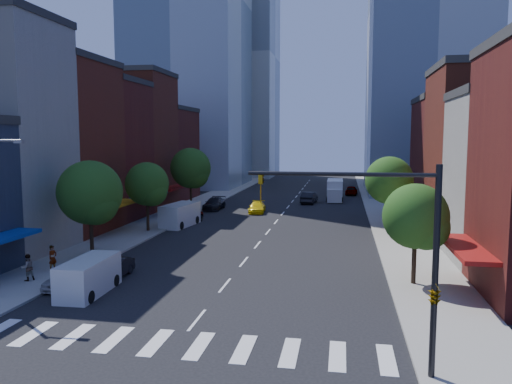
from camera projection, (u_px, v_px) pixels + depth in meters
ground at (197, 320)px, 25.00m from camera, size 220.00×220.00×0.00m
sidewalk_left at (193, 206)px, 66.31m from camera, size 5.00×120.00×0.15m
sidewalk_right at (386, 211)px, 62.03m from camera, size 5.00×120.00×0.15m
crosswalk at (178, 344)px, 22.06m from camera, size 19.00×3.00×0.01m
bldg_left_2 at (46, 150)px, 47.81m from camera, size 12.00×9.00×16.00m
bldg_left_3 at (91, 152)px, 56.19m from camera, size 12.00×8.00×15.00m
bldg_left_4 at (123, 143)px, 64.40m from camera, size 12.00×9.00×17.00m
bldg_left_5 at (151, 156)px, 73.92m from camera, size 12.00×10.00×13.00m
bldg_right_2 at (503, 156)px, 44.11m from camera, size 12.00×10.00×15.00m
bldg_right_3 at (473, 162)px, 54.01m from camera, size 12.00×10.00×13.00m
tower_ne at (428, 6)px, 79.08m from camera, size 18.00×20.00×60.00m
tower_far_w at (238, 58)px, 118.11m from camera, size 18.00×18.00×56.00m
traffic_signal at (420, 272)px, 18.45m from camera, size 7.24×2.24×8.00m
tree_left_near at (92, 195)px, 37.12m from camera, size 4.80×4.80×7.30m
tree_left_mid at (148, 186)px, 47.93m from camera, size 4.20×4.20×6.65m
tree_left_far at (192, 170)px, 61.57m from camera, size 5.00×5.00×7.75m
tree_right_near at (418, 219)px, 30.32m from camera, size 4.00×4.00×6.20m
tree_right_far at (391, 182)px, 47.88m from camera, size 4.60×4.60×7.20m
parked_car_front at (66, 277)px, 30.46m from camera, size 1.66×3.84×1.29m
parked_car_second at (114, 269)px, 32.42m from camera, size 1.42×3.91×1.28m
parked_car_third at (184, 217)px, 53.14m from camera, size 3.08×5.55×1.47m
parked_car_rear at (214, 204)px, 63.75m from camera, size 2.11×5.13×1.49m
cargo_van_near at (88, 277)px, 29.09m from camera, size 2.08×4.88×2.06m
cargo_van_far at (179, 215)px, 51.58m from camera, size 2.92×5.76×2.35m
taxi at (257, 207)px, 60.91m from camera, size 2.20×4.69×1.32m
traffic_car_oncoming at (309, 198)px, 69.81m from camera, size 2.24×5.05×1.61m
traffic_car_far at (351, 190)px, 80.02m from camera, size 2.17×4.52×1.49m
box_truck at (335, 191)px, 73.06m from camera, size 2.36×7.40×2.97m
pedestrian_near at (53, 258)px, 33.72m from camera, size 0.58×0.72×1.73m
pedestrian_far at (27, 267)px, 31.34m from camera, size 0.98×1.03×1.68m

